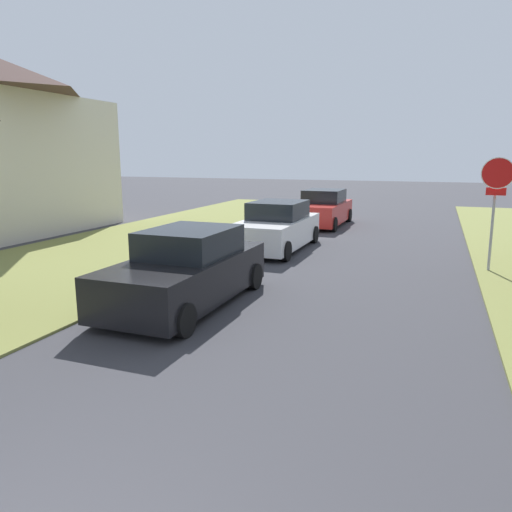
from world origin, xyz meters
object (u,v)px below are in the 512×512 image
at_px(parked_sedan_red, 323,209).
at_px(parked_sedan_white, 276,228).
at_px(stop_sign_far, 496,190).
at_px(parked_sedan_black, 187,270).

bearing_deg(parked_sedan_red, parked_sedan_white, -91.74).
distance_m(stop_sign_far, parked_sedan_red, 9.56).
bearing_deg(parked_sedan_white, parked_sedan_red, 88.26).
relative_size(parked_sedan_white, parked_sedan_red, 1.00).
xyz_separation_m(parked_sedan_black, parked_sedan_red, (0.04, 12.54, 0.00)).
xyz_separation_m(stop_sign_far, parked_sedan_white, (-6.32, 1.09, -1.47)).
bearing_deg(parked_sedan_white, stop_sign_far, -9.81).
height_order(parked_sedan_white, parked_sedan_red, same).
distance_m(parked_sedan_black, parked_sedan_white, 6.45).
bearing_deg(parked_sedan_red, parked_sedan_black, -90.17).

